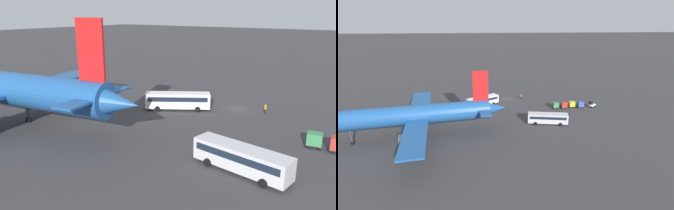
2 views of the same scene
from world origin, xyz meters
TOP-DOWN VIEW (x-y plane):
  - ground_plane at (0.00, 0.00)m, footprint 600.00×600.00m
  - airplane at (25.93, 30.44)m, footprint 49.15×42.40m
  - shuttle_bus_near at (8.93, 6.77)m, footprint 11.55×8.76m
  - shuttle_bus_far at (-10.56, 23.31)m, footprint 11.79×4.49m
  - worker_person at (-5.37, 0.04)m, footprint 0.38×0.38m
  - cargo_cart_green at (-15.86, 11.06)m, footprint 2.20×1.93m

SIDE VIEW (x-z plane):
  - ground_plane at x=0.00m, z-range 0.00..0.00m
  - worker_person at x=-5.37m, z-range 0.00..1.74m
  - cargo_cart_green at x=-15.86m, z-range 0.16..2.22m
  - shuttle_bus_far at x=-10.56m, z-range 0.32..3.37m
  - shuttle_bus_near at x=8.93m, z-range 0.32..3.48m
  - airplane at x=25.93m, z-range -2.10..14.82m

